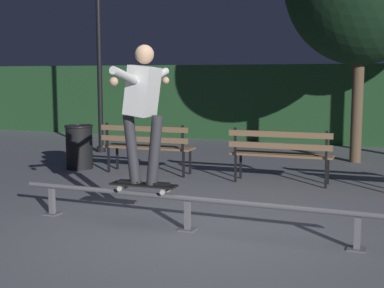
{
  "coord_description": "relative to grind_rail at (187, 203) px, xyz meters",
  "views": [
    {
      "loc": [
        2.21,
        -5.18,
        1.7
      ],
      "look_at": [
        -0.27,
        0.94,
        0.85
      ],
      "focal_mm": 50.25,
      "sensor_mm": 36.0,
      "label": 1
    }
  ],
  "objects": [
    {
      "name": "ground_plane",
      "position": [
        -0.0,
        -0.14,
        -0.3
      ],
      "size": [
        90.0,
        90.0,
        0.0
      ],
      "primitive_type": "plane",
      "color": "slate"
    },
    {
      "name": "hedge_backdrop",
      "position": [
        -0.0,
        8.65,
        0.68
      ],
      "size": [
        24.0,
        1.2,
        1.97
      ],
      "primitive_type": "cube",
      "color": "#234C28",
      "rests_on": "ground"
    },
    {
      "name": "grind_rail",
      "position": [
        0.0,
        0.0,
        0.0
      ],
      "size": [
        4.23,
        0.18,
        0.39
      ],
      "color": "slate",
      "rests_on": "ground"
    },
    {
      "name": "skateboard",
      "position": [
        -0.54,
        0.0,
        0.16
      ],
      "size": [
        0.79,
        0.23,
        0.09
      ],
      "color": "black",
      "rests_on": "grind_rail"
    },
    {
      "name": "skateboarder",
      "position": [
        -0.53,
        0.0,
        1.09
      ],
      "size": [
        0.62,
        1.41,
        1.56
      ],
      "color": "black",
      "rests_on": "skateboard"
    },
    {
      "name": "park_bench_leftmost",
      "position": [
        -1.94,
        2.87,
        0.23
      ],
      "size": [
        1.61,
        0.47,
        0.88
      ],
      "color": "black",
      "rests_on": "ground"
    },
    {
      "name": "park_bench_left_center",
      "position": [
        0.39,
        2.87,
        0.23
      ],
      "size": [
        1.61,
        0.47,
        0.88
      ],
      "color": "black",
      "rests_on": "ground"
    },
    {
      "name": "lamp_post_left",
      "position": [
        -4.11,
        4.9,
        2.18
      ],
      "size": [
        0.32,
        0.32,
        3.9
      ],
      "color": "black",
      "rests_on": "ground"
    },
    {
      "name": "trash_can",
      "position": [
        -3.34,
        2.9,
        0.11
      ],
      "size": [
        0.52,
        0.52,
        0.8
      ],
      "color": "black",
      "rests_on": "ground"
    }
  ]
}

